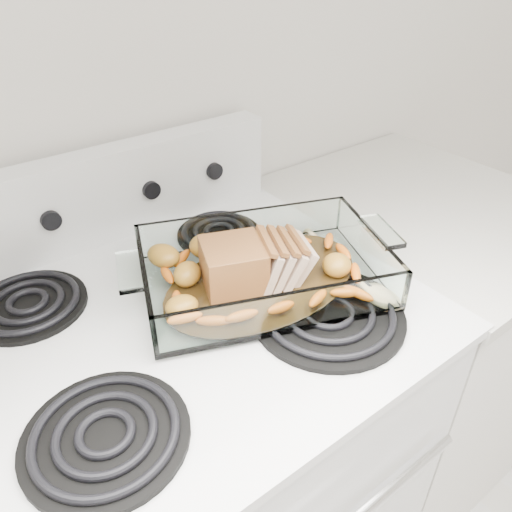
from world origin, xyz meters
TOP-DOWN VIEW (x-y plane):
  - electric_range at (0.00, 1.66)m, footprint 0.78×0.70m
  - counter_right at (0.67, 1.66)m, footprint 0.58×0.68m
  - baking_dish at (0.15, 1.62)m, footprint 0.40×0.27m
  - pork_roast at (0.13, 1.62)m, footprint 0.19×0.10m
  - roast_vegetables at (0.15, 1.65)m, footprint 0.33×0.18m
  - wooden_spoon at (0.30, 1.53)m, footprint 0.08×0.27m

SIDE VIEW (x-z plane):
  - counter_right at x=0.67m, z-range 0.00..0.93m
  - electric_range at x=0.00m, z-range -0.08..1.04m
  - wooden_spoon at x=0.30m, z-range 0.94..0.95m
  - baking_dish at x=0.15m, z-range 0.93..1.00m
  - roast_vegetables at x=0.15m, z-range 0.95..0.99m
  - pork_roast at x=0.13m, z-range 0.95..1.03m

